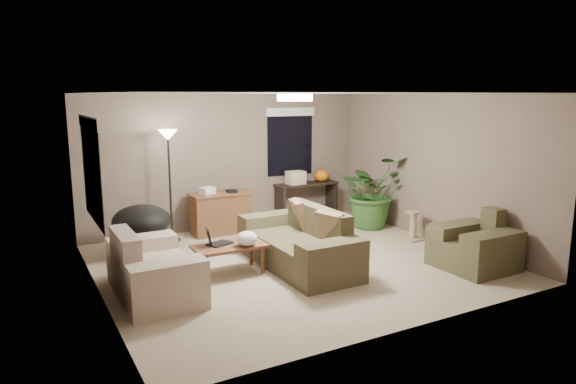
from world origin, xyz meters
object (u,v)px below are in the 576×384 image
main_sofa (300,246)px  armchair (475,248)px  console_table (306,198)px  desk (221,213)px  cat_scratching_post (413,228)px  coffee_table (229,249)px  papasan_chair (142,226)px  houseplant (372,199)px  floor_lamp (168,148)px  loveseat (152,272)px

main_sofa → armchair: (2.17, -1.31, 0.00)m
console_table → main_sofa: bearing=-122.7°
desk → cat_scratching_post: size_ratio=2.20×
armchair → coffee_table: (-3.21, 1.47, 0.06)m
papasan_chair → cat_scratching_post: bearing=-17.8°
houseplant → cat_scratching_post: houseplant is taller
cat_scratching_post → main_sofa: bearing=-174.4°
coffee_table → floor_lamp: (-0.24, 2.03, 1.24)m
floor_lamp → desk: bearing=3.2°
main_sofa → console_table: 2.84m
papasan_chair → floor_lamp: (0.63, 0.57, 1.13)m
armchair → floor_lamp: bearing=134.6°
console_table → papasan_chair: (-3.44, -0.77, 0.03)m
armchair → desk: armchair is taller
main_sofa → desk: 2.27m
desk → papasan_chair: (-1.55, -0.62, 0.09)m
desk → floor_lamp: bearing=-176.8°
loveseat → coffee_table: bearing=11.9°
papasan_chair → houseplant: bearing=-4.4°
main_sofa → coffee_table: main_sofa is taller
desk → cat_scratching_post: desk is taller
houseplant → papasan_chair: bearing=175.6°
loveseat → papasan_chair: (0.28, 1.70, 0.17)m
main_sofa → armchair: bearing=-31.0°
main_sofa → papasan_chair: main_sofa is taller
loveseat → main_sofa: bearing=2.1°
armchair → papasan_chair: size_ratio=0.84×
armchair → floor_lamp: size_ratio=0.52×
floor_lamp → armchair: bearing=-45.4°
armchair → houseplant: 2.62m
desk → houseplant: size_ratio=0.80×
papasan_chair → houseplant: (4.23, -0.32, 0.07)m
desk → console_table: bearing=4.4°
coffee_table → floor_lamp: bearing=96.6°
papasan_chair → floor_lamp: floor_lamp is taller
loveseat → desk: size_ratio=1.45×
armchair → cat_scratching_post: bearing=81.4°
desk → papasan_chair: size_ratio=0.92×
loveseat → desk: (1.83, 2.32, 0.08)m
loveseat → houseplant: bearing=17.0°
loveseat → desk: 2.96m
floor_lamp → cat_scratching_post: (3.68, -1.95, -1.38)m
desk → main_sofa: bearing=-81.0°
papasan_chair → floor_lamp: bearing=42.0°
loveseat → floor_lamp: bearing=68.1°
armchair → houseplant: bearing=86.8°
floor_lamp → loveseat: bearing=-111.9°
floor_lamp → cat_scratching_post: floor_lamp is taller
coffee_table → cat_scratching_post: bearing=1.3°
desk → houseplant: houseplant is taller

